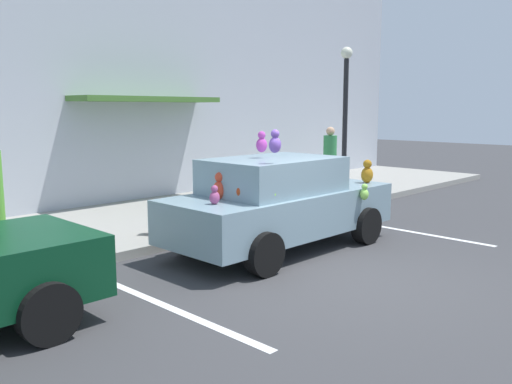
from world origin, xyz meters
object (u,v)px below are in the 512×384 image
at_px(plush_covered_car, 280,202).
at_px(teddy_bear_on_sidewalk, 157,218).
at_px(pedestrian_walking_past, 330,158).
at_px(street_lamp_post, 345,106).

xyz_separation_m(plush_covered_car, teddy_bear_on_sidewalk, (-1.16, 1.84, -0.35)).
xyz_separation_m(teddy_bear_on_sidewalk, pedestrian_walking_past, (7.15, 1.59, 0.47)).
bearing_deg(street_lamp_post, teddy_bear_on_sidewalk, 179.19).
bearing_deg(pedestrian_walking_past, plush_covered_car, -150.22).
distance_m(teddy_bear_on_sidewalk, street_lamp_post, 5.81).
bearing_deg(plush_covered_car, teddy_bear_on_sidewalk, 122.30).
bearing_deg(teddy_bear_on_sidewalk, street_lamp_post, -0.81).
bearing_deg(teddy_bear_on_sidewalk, plush_covered_car, -57.70).
relative_size(street_lamp_post, pedestrian_walking_past, 2.18).
xyz_separation_m(plush_covered_car, street_lamp_post, (4.31, 1.76, 1.59)).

